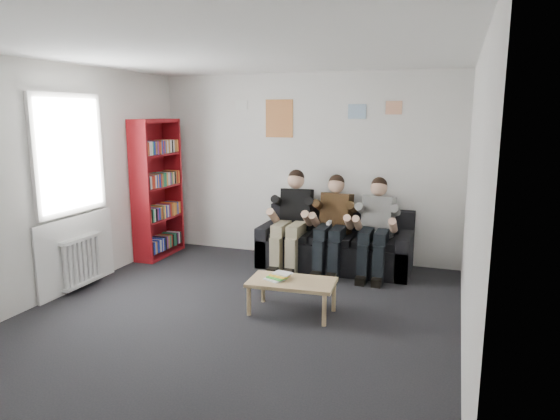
{
  "coord_description": "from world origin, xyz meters",
  "views": [
    {
      "loc": [
        2.1,
        -4.52,
        2.13
      ],
      "look_at": [
        0.03,
        1.3,
        0.93
      ],
      "focal_mm": 32.0,
      "sensor_mm": 36.0,
      "label": 1
    }
  ],
  "objects_px": {
    "sofa": "(335,247)",
    "person_right": "(376,228)",
    "person_middle": "(333,225)",
    "coffee_table": "(292,285)",
    "bookshelf": "(158,189)",
    "person_left": "(292,221)"
  },
  "relations": [
    {
      "from": "person_left",
      "to": "person_middle",
      "type": "xyz_separation_m",
      "value": [
        0.58,
        0.0,
        -0.02
      ]
    },
    {
      "from": "sofa",
      "to": "coffee_table",
      "type": "xyz_separation_m",
      "value": [
        -0.05,
        -1.79,
        0.04
      ]
    },
    {
      "from": "person_left",
      "to": "person_right",
      "type": "xyz_separation_m",
      "value": [
        1.16,
        0.0,
        -0.02
      ]
    },
    {
      "from": "sofa",
      "to": "person_right",
      "type": "xyz_separation_m",
      "value": [
        0.58,
        -0.19,
        0.35
      ]
    },
    {
      "from": "bookshelf",
      "to": "person_middle",
      "type": "bearing_deg",
      "value": 1.56
    },
    {
      "from": "bookshelf",
      "to": "coffee_table",
      "type": "bearing_deg",
      "value": -30.77
    },
    {
      "from": "coffee_table",
      "to": "person_middle",
      "type": "distance_m",
      "value": 1.63
    },
    {
      "from": "sofa",
      "to": "person_right",
      "type": "height_order",
      "value": "person_right"
    },
    {
      "from": "coffee_table",
      "to": "person_left",
      "type": "relative_size",
      "value": 0.68
    },
    {
      "from": "person_right",
      "to": "coffee_table",
      "type": "bearing_deg",
      "value": -101.61
    },
    {
      "from": "sofa",
      "to": "person_middle",
      "type": "height_order",
      "value": "person_middle"
    },
    {
      "from": "coffee_table",
      "to": "person_right",
      "type": "bearing_deg",
      "value": 68.43
    },
    {
      "from": "sofa",
      "to": "person_middle",
      "type": "relative_size",
      "value": 1.59
    },
    {
      "from": "bookshelf",
      "to": "person_left",
      "type": "distance_m",
      "value": 2.1
    },
    {
      "from": "coffee_table",
      "to": "bookshelf",
      "type": "bearing_deg",
      "value": 150.44
    },
    {
      "from": "bookshelf",
      "to": "person_right",
      "type": "relative_size",
      "value": 1.58
    },
    {
      "from": "bookshelf",
      "to": "person_left",
      "type": "bearing_deg",
      "value": 2.28
    },
    {
      "from": "person_right",
      "to": "bookshelf",
      "type": "bearing_deg",
      "value": -167.75
    },
    {
      "from": "sofa",
      "to": "person_right",
      "type": "distance_m",
      "value": 0.7
    },
    {
      "from": "sofa",
      "to": "person_middle",
      "type": "bearing_deg",
      "value": -90.0
    },
    {
      "from": "sofa",
      "to": "person_right",
      "type": "relative_size",
      "value": 1.6
    },
    {
      "from": "coffee_table",
      "to": "person_right",
      "type": "height_order",
      "value": "person_right"
    }
  ]
}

